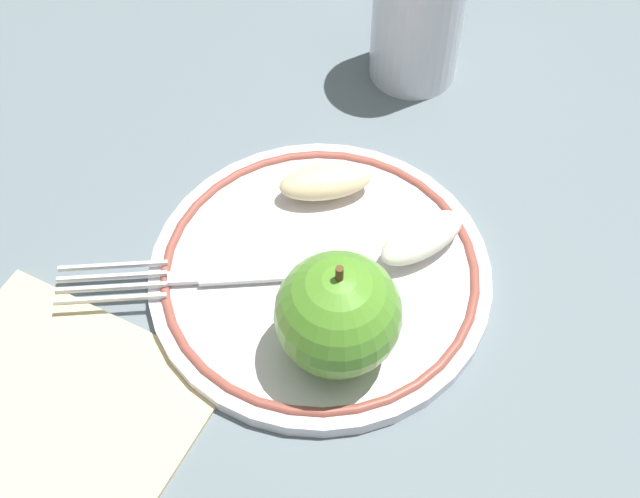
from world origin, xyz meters
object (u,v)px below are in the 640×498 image
apple_slice_front (325,182)px  apple_slice_back (422,238)px  apple_red_whole (338,314)px  fork (224,275)px  drinking_glass (419,7)px  plate (320,274)px  napkin_folded (55,410)px

apple_slice_front → apple_slice_back: size_ratio=1.00×
apple_red_whole → apple_slice_back: 0.09m
fork → drinking_glass: bearing=-127.1°
apple_slice_front → apple_slice_back: 0.07m
fork → apple_slice_back: bearing=-173.6°
plate → apple_slice_back: bearing=-20.6°
drinking_glass → napkin_folded: bearing=-163.0°
plate → napkin_folded: plate is taller
apple_slice_back → napkin_folded: apple_slice_back is taller
apple_slice_back → napkin_folded: size_ratio=0.38×
apple_slice_back → drinking_glass: bearing=53.6°
napkin_folded → apple_slice_front: bearing=9.6°
apple_slice_back → fork: 0.12m
fork → napkin_folded: (-0.12, -0.02, -0.01)m
apple_slice_front → drinking_glass: 0.15m
apple_red_whole → apple_slice_front: size_ratio=1.32×
apple_slice_back → drinking_glass: 0.18m
apple_slice_front → napkin_folded: bearing=34.6°
apple_slice_front → napkin_folded: 0.22m
apple_slice_front → fork: size_ratio=0.35×
fork → napkin_folded: 0.12m
apple_slice_back → fork: bearing=156.1°
napkin_folded → drinking_glass: bearing=17.0°
apple_red_whole → apple_slice_front: (0.06, 0.10, -0.03)m
fork → apple_slice_front: bearing=-136.7°
fork → apple_red_whole: bearing=140.5°
apple_slice_front → fork: bearing=37.4°
apple_red_whole → apple_slice_back: (0.08, 0.03, -0.03)m
drinking_glass → napkin_folded: 0.36m
apple_red_whole → fork: 0.09m
napkin_folded → apple_red_whole: bearing=-22.7°
apple_red_whole → drinking_glass: (0.19, 0.17, 0.01)m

